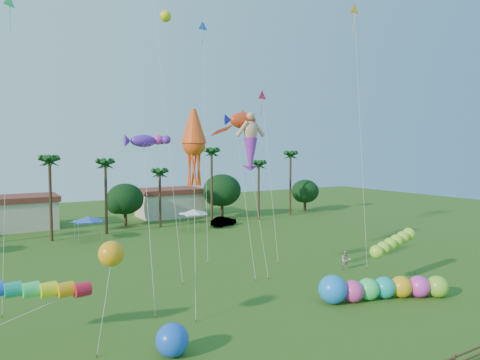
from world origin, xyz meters
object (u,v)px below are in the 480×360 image
spectator_b (346,260)px  caterpillar_inflatable (379,288)px  blue_ball (172,340)px  car_b (224,221)px

spectator_b → caterpillar_inflatable: size_ratio=0.18×
blue_ball → spectator_b: bearing=20.0°
car_b → spectator_b: spectator_b is taller
spectator_b → caterpillar_inflatable: caterpillar_inflatable is taller
spectator_b → car_b: bearing=125.6°
spectator_b → caterpillar_inflatable: bearing=-79.2°
caterpillar_inflatable → blue_ball: 16.75m
car_b → blue_ball: (-21.99, -33.99, 0.22)m
caterpillar_inflatable → car_b: bearing=102.0°
car_b → blue_ball: 40.48m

